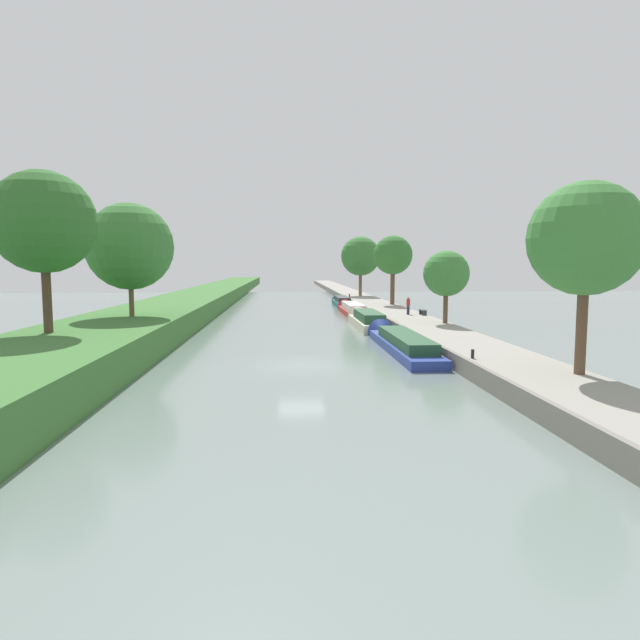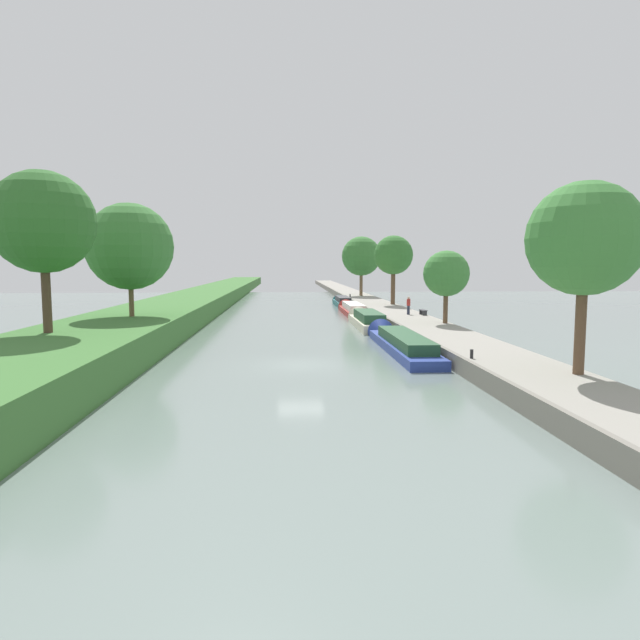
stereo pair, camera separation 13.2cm
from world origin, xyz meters
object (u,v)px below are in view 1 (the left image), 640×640
object	(u,v)px
narrowboat_cream	(366,320)
person_walking	(408,305)
narrowboat_red	(351,309)
narrowboat_blue	(400,342)
mooring_bollard_far	(349,296)
narrowboat_teal	(341,302)
mooring_bollard_near	(473,354)
park_bench	(423,311)

from	to	relation	value
narrowboat_cream	person_walking	distance (m)	4.88
person_walking	narrowboat_red	bearing A→B (deg)	110.60
narrowboat_blue	mooring_bollard_far	world-z (taller)	mooring_bollard_far
person_walking	narrowboat_teal	bearing A→B (deg)	99.72
mooring_bollard_near	person_walking	bearing A→B (deg)	84.67
mooring_bollard_near	mooring_bollard_far	distance (m)	51.18
narrowboat_red	mooring_bollard_near	world-z (taller)	mooring_bollard_near
mooring_bollard_far	person_walking	bearing A→B (deg)	-85.37
narrowboat_blue	mooring_bollard_far	bearing A→B (deg)	87.59
narrowboat_teal	mooring_bollard_near	xyz separation A→B (m)	(1.65, -46.37, 0.57)
narrowboat_teal	person_walking	world-z (taller)	person_walking
person_walking	park_bench	size ratio (longest dim) A/B	1.11
narrowboat_blue	park_bench	bearing A→B (deg)	70.24
person_walking	mooring_bollard_near	bearing A→B (deg)	-95.33
narrowboat_blue	narrowboat_teal	xyz separation A→B (m)	(0.14, 37.74, 0.04)
narrowboat_cream	person_walking	world-z (taller)	person_walking
person_walking	mooring_bollard_far	xyz separation A→B (m)	(-2.22, 27.39, -0.65)
park_bench	person_walking	bearing A→B (deg)	158.82
narrowboat_teal	person_walking	distance (m)	22.94
person_walking	narrowboat_blue	bearing A→B (deg)	-104.80
narrowboat_blue	mooring_bollard_near	distance (m)	8.83
narrowboat_teal	mooring_bollard_far	bearing A→B (deg)	71.05
mooring_bollard_far	narrowboat_teal	bearing A→B (deg)	-108.95
person_walking	mooring_bollard_near	distance (m)	23.90
narrowboat_teal	mooring_bollard_near	size ratio (longest dim) A/B	23.03
narrowboat_teal	mooring_bollard_far	xyz separation A→B (m)	(1.65, 4.81, 0.57)
narrowboat_blue	park_bench	world-z (taller)	park_bench
narrowboat_blue	narrowboat_cream	xyz separation A→B (m)	(-0.23, 13.04, 0.10)
narrowboat_cream	person_walking	size ratio (longest dim) A/B	6.81
mooring_bollard_far	park_bench	distance (m)	28.10
mooring_bollard_far	narrowboat_red	bearing A→B (deg)	-96.04
person_walking	mooring_bollard_near	world-z (taller)	person_walking
park_bench	narrowboat_teal	bearing A→B (deg)	102.55
person_walking	mooring_bollard_far	size ratio (longest dim) A/B	3.69
mooring_bollard_far	narrowboat_blue	bearing A→B (deg)	-92.41
narrowboat_blue	narrowboat_teal	size ratio (longest dim) A/B	1.42
narrowboat_blue	narrowboat_red	xyz separation A→B (m)	(0.01, 25.78, 0.03)
narrowboat_red	person_walking	world-z (taller)	person_walking
narrowboat_red	mooring_bollard_far	bearing A→B (deg)	83.96
mooring_bollard_near	narrowboat_teal	bearing A→B (deg)	92.04
narrowboat_cream	mooring_bollard_near	size ratio (longest dim) A/B	25.11
person_walking	mooring_bollard_far	bearing A→B (deg)	94.63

